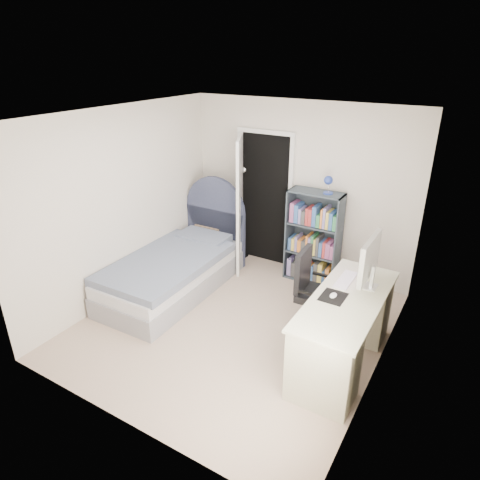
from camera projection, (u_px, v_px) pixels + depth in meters
The scene contains 8 objects.
room_shell at pixel (234, 231), 4.76m from camera, with size 3.50×3.70×2.60m.
door at pixel (248, 201), 6.38m from camera, with size 0.92×0.75×2.06m.
bed at pixel (177, 268), 5.97m from camera, with size 1.10×2.26×1.38m.
nightstand at pixel (214, 230), 6.92m from camera, with size 0.45×0.45×0.65m.
floor_lamp at pixel (243, 222), 6.74m from camera, with size 0.22×0.22×1.51m.
bookcase at pixel (314, 241), 6.06m from camera, with size 0.75×0.32×1.60m.
desk at pixel (345, 328), 4.46m from camera, with size 0.67×1.67×1.37m.
office_chair at pixel (312, 287), 5.01m from camera, with size 0.52×0.53×1.01m.
Camera 1 is at (2.31, -3.73, 3.10)m, focal length 32.00 mm.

